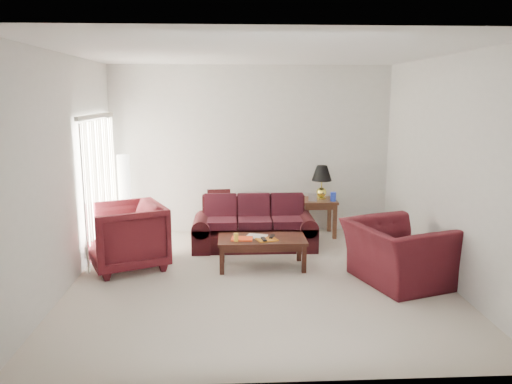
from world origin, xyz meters
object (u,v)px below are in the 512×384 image
floor_lamp (125,197)px  armchair_left (126,236)px  armchair_right (397,253)px  end_table (318,217)px  sofa (254,223)px  coffee_table (262,253)px

floor_lamp → armchair_left: size_ratio=1.43×
armchair_right → end_table: bearing=-3.3°
sofa → floor_lamp: size_ratio=1.34×
armchair_right → coffee_table: (-1.76, 0.69, -0.18)m
floor_lamp → armchair_left: bearing=-78.4°
end_table → floor_lamp: bearing=-179.0°
armchair_left → coffee_table: armchair_left is taller
floor_lamp → armchair_right: (4.03, -2.28, -0.34)m
coffee_table → armchair_right: bearing=-29.2°
sofa → coffee_table: (0.06, -0.97, -0.19)m
armchair_right → sofa: bearing=29.2°
end_table → coffee_table: (-1.12, -1.65, -0.11)m
sofa → floor_lamp: floor_lamp is taller
floor_lamp → armchair_left: (0.31, -1.51, -0.27)m
sofa → floor_lamp: 2.32m
sofa → coffee_table: size_ratio=1.59×
sofa → armchair_left: armchair_left is taller
floor_lamp → armchair_right: floor_lamp is taller
end_table → armchair_right: (0.64, -2.34, 0.08)m
end_table → armchair_right: 2.43m
end_table → floor_lamp: (-3.39, -0.06, 0.42)m
sofa → armchair_right: sofa is taller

